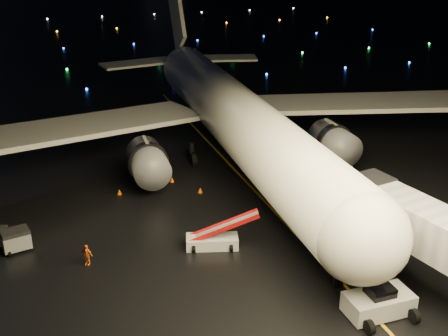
% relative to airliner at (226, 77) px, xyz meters
% --- Properties ---
extents(lane_centre, '(0.25, 80.00, 0.02)m').
position_rel_airliner_xyz_m(lane_centre, '(-0.74, -12.29, -8.99)').
color(lane_centre, gold).
rests_on(lane_centre, ground).
extents(airliner, '(66.44, 63.42, 17.99)m').
position_rel_airliner_xyz_m(airliner, '(0.00, 0.00, 0.00)').
color(airliner, silver).
rests_on(airliner, ground).
extents(pushback_tug, '(4.45, 2.33, 2.12)m').
position_rel_airliner_xyz_m(pushback_tug, '(-0.35, -31.15, -7.94)').
color(pushback_tug, beige).
rests_on(pushback_tug, ground).
extents(belt_loader, '(6.32, 3.29, 2.96)m').
position_rel_airliner_xyz_m(belt_loader, '(-8.06, -19.31, -7.52)').
color(belt_loader, beige).
rests_on(belt_loader, ground).
extents(crew_c, '(1.04, 0.96, 1.71)m').
position_rel_airliner_xyz_m(crew_c, '(-17.90, -18.66, -8.14)').
color(crew_c, orange).
rests_on(crew_c, ground).
extents(safety_cone_0, '(0.58, 0.58, 0.52)m').
position_rel_airliner_xyz_m(safety_cone_0, '(-5.93, -9.08, -8.74)').
color(safety_cone_0, '#FA5F05').
rests_on(safety_cone_0, ground).
extents(safety_cone_1, '(0.49, 0.49, 0.52)m').
position_rel_airliner_xyz_m(safety_cone_1, '(-7.90, -5.67, -8.74)').
color(safety_cone_1, '#FA5F05').
rests_on(safety_cone_1, ground).
extents(safety_cone_2, '(0.52, 0.52, 0.55)m').
position_rel_airliner_xyz_m(safety_cone_2, '(-13.47, -6.91, -8.72)').
color(safety_cone_2, '#FA5F05').
rests_on(safety_cone_2, ground).
extents(taxiway_lights, '(164.00, 92.00, 0.36)m').
position_rel_airliner_xyz_m(taxiway_lights, '(-12.74, 78.71, -8.82)').
color(taxiway_lights, black).
rests_on(taxiway_lights, ground).
extents(baggage_cart_1, '(2.38, 1.89, 1.80)m').
position_rel_airliner_xyz_m(baggage_cart_1, '(-22.94, -14.62, -8.10)').
color(baggage_cart_1, gray).
rests_on(baggage_cart_1, ground).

